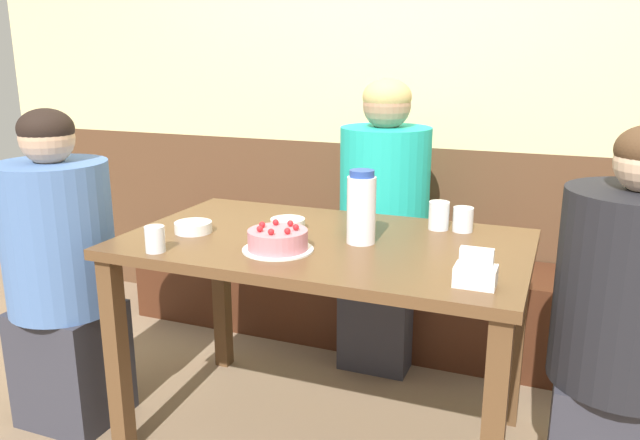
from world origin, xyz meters
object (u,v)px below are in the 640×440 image
napkin_holder (476,272)px  person_pale_blue_shirt (62,273)px  birthday_cake (278,240)px  person_teal_shirt (384,226)px  glass_shot_small (463,219)px  person_grey_tee (625,336)px  water_pitcher (361,208)px  bowl_soup_white (288,224)px  soju_bottle (356,206)px  bowl_rice_small (193,227)px  glass_water_tall (439,215)px  glass_tumbler_short (155,239)px  bench_seat (388,300)px

napkin_holder → person_pale_blue_shirt: person_pale_blue_shirt is taller
birthday_cake → person_teal_shirt: 0.85m
glass_shot_small → person_grey_tee: (0.51, -0.33, -0.20)m
water_pitcher → bowl_soup_white: (-0.29, 0.05, -0.10)m
soju_bottle → glass_shot_small: soju_bottle is taller
bowl_soup_white → person_pale_blue_shirt: (-0.76, -0.30, -0.19)m
soju_bottle → napkin_holder: size_ratio=1.76×
bowl_soup_white → person_grey_tee: 1.11m
bowl_rice_small → glass_shot_small: glass_shot_small is taller
glass_water_tall → glass_shot_small: size_ratio=1.17×
glass_water_tall → glass_shot_small: (0.08, 0.00, -0.01)m
person_teal_shirt → person_grey_tee: bearing=51.8°
glass_shot_small → bowl_soup_white: bearing=-160.1°
birthday_cake → napkin_holder: (0.62, -0.08, 0.00)m
soju_bottle → bowl_soup_white: size_ratio=1.59×
birthday_cake → glass_tumbler_short: (-0.35, -0.15, 0.01)m
glass_water_tall → birthday_cake: bearing=-133.9°
bowl_rice_small → glass_shot_small: 0.94m
bowl_soup_white → person_grey_tee: size_ratio=0.10×
soju_bottle → napkin_holder: bearing=-39.3°
bench_seat → water_pitcher: 1.06m
glass_water_tall → person_grey_tee: 0.71m
person_pale_blue_shirt → person_grey_tee: bearing=5.4°
bench_seat → glass_shot_small: glass_shot_small is taller
bowl_soup_white → glass_water_tall: glass_water_tall is taller
napkin_holder → soju_bottle: bearing=140.7°
bench_seat → bowl_soup_white: (-0.16, -0.77, 0.55)m
bench_seat → glass_tumbler_short: glass_tumbler_short is taller
glass_tumbler_short → water_pitcher: bearing=30.4°
soju_bottle → glass_water_tall: (0.26, 0.14, -0.04)m
bench_seat → bowl_soup_white: bowl_soup_white is taller
napkin_holder → person_teal_shirt: (-0.51, 0.91, -0.16)m
water_pitcher → glass_water_tall: size_ratio=2.43×
bowl_soup_white → person_grey_tee: (1.09, -0.12, -0.18)m
bench_seat → napkin_holder: (0.53, -1.09, 0.57)m
bowl_rice_small → person_pale_blue_shirt: 0.53m
napkin_holder → bowl_rice_small: (-0.98, 0.16, -0.02)m
bowl_soup_white → glass_shot_small: (0.58, 0.21, 0.02)m
soju_bottle → person_pale_blue_shirt: 1.09m
soju_bottle → glass_tumbler_short: 0.68m
glass_shot_small → water_pitcher: bearing=-137.6°
water_pitcher → bowl_rice_small: water_pitcher is taller
soju_bottle → person_pale_blue_shirt: bearing=-160.2°
person_teal_shirt → person_grey_tee: (0.91, -0.71, -0.04)m
glass_water_tall → person_teal_shirt: 0.53m
glass_tumbler_short → bowl_rice_small: bearing=93.0°
napkin_holder → birthday_cake: bearing=172.3°
birthday_cake → glass_shot_small: size_ratio=2.65×
water_pitcher → person_teal_shirt: 0.70m
water_pitcher → glass_shot_small: size_ratio=2.84×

